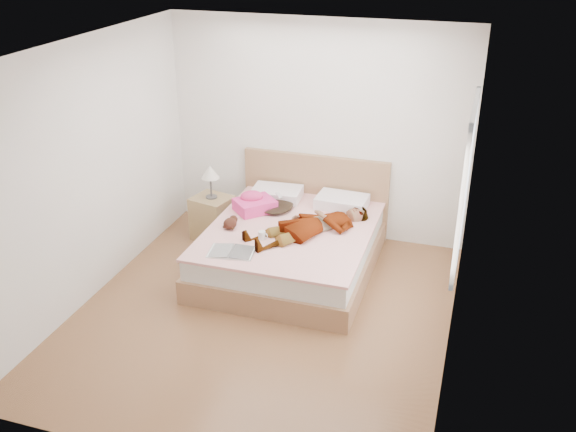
# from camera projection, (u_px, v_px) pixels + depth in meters

# --- Properties ---
(ground) EXTENTS (4.00, 4.00, 0.00)m
(ground) POSITION_uv_depth(u_px,v_px,m) (262.00, 314.00, 6.38)
(ground) COLOR #53331A
(ground) RESTS_ON ground
(woman) EXTENTS (1.43, 1.51, 0.21)m
(woman) POSITION_uv_depth(u_px,v_px,m) (312.00, 222.00, 6.88)
(woman) COLOR silver
(woman) RESTS_ON bed
(hair) EXTENTS (0.58, 0.64, 0.08)m
(hair) POSITION_uv_depth(u_px,v_px,m) (275.00, 204.00, 7.45)
(hair) COLOR black
(hair) RESTS_ON bed
(phone) EXTENTS (0.10, 0.10, 0.05)m
(phone) POSITION_uv_depth(u_px,v_px,m) (279.00, 195.00, 7.33)
(phone) COLOR silver
(phone) RESTS_ON bed
(room_shell) EXTENTS (4.00, 4.00, 4.00)m
(room_shell) POSITION_uv_depth(u_px,v_px,m) (465.00, 184.00, 5.51)
(room_shell) COLOR white
(room_shell) RESTS_ON ground
(bed) EXTENTS (1.80, 2.08, 1.00)m
(bed) POSITION_uv_depth(u_px,v_px,m) (293.00, 244.00, 7.15)
(bed) COLOR olive
(bed) RESTS_ON ground
(towel) EXTENTS (0.55, 0.55, 0.23)m
(towel) POSITION_uv_depth(u_px,v_px,m) (254.00, 203.00, 7.36)
(towel) COLOR #FC449E
(towel) RESTS_ON bed
(magazine) EXTENTS (0.50, 0.37, 0.03)m
(magazine) POSITION_uv_depth(u_px,v_px,m) (231.00, 252.00, 6.47)
(magazine) COLOR white
(magazine) RESTS_ON bed
(coffee_mug) EXTENTS (0.11, 0.09, 0.09)m
(coffee_mug) POSITION_uv_depth(u_px,v_px,m) (262.00, 235.00, 6.73)
(coffee_mug) COLOR white
(coffee_mug) RESTS_ON bed
(plush_toy) EXTENTS (0.15, 0.22, 0.12)m
(plush_toy) POSITION_uv_depth(u_px,v_px,m) (231.00, 223.00, 6.95)
(plush_toy) COLOR black
(plush_toy) RESTS_ON bed
(nightstand) EXTENTS (0.52, 0.48, 0.94)m
(nightstand) POSITION_uv_depth(u_px,v_px,m) (212.00, 214.00, 7.76)
(nightstand) COLOR olive
(nightstand) RESTS_ON ground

